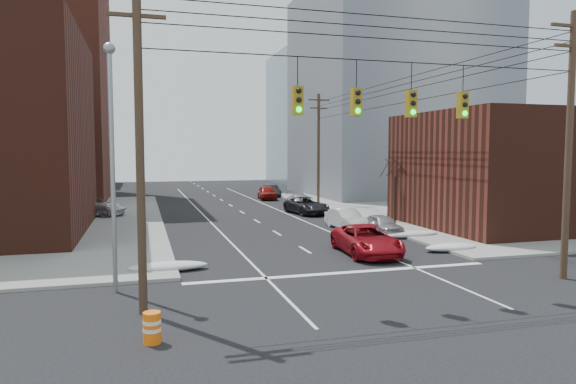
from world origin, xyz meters
TOP-DOWN VIEW (x-y plane):
  - ground at (0.00, 0.00)m, footprint 160.00×160.00m
  - sidewalk_ne at (27.00, 27.00)m, footprint 40.00×40.00m
  - building_brick_far at (-26.00, 74.00)m, footprint 22.00×18.00m
  - building_office at (22.00, 44.00)m, footprint 22.00×20.00m
  - building_glass at (24.00, 70.00)m, footprint 20.00×18.00m
  - building_storefront at (18.00, 16.00)m, footprint 16.00×12.00m
  - utility_pole_left at (-8.50, 3.00)m, footprint 2.20×0.28m
  - utility_pole_right at (8.50, 3.00)m, footprint 2.20×0.28m
  - utility_pole_far at (8.50, 34.00)m, footprint 2.20×0.28m
  - traffic_signals at (0.10, 2.97)m, footprint 17.00×0.42m
  - street_light at (-9.50, 6.00)m, footprint 0.44×0.44m
  - bare_tree at (9.59, 20.00)m, footprint 2.09×2.20m
  - snow_nw at (-7.40, 9.00)m, footprint 3.50×1.08m
  - snow_ne at (7.40, 9.50)m, footprint 3.00×1.08m
  - snow_east_far at (7.40, 14.00)m, footprint 4.00×1.08m
  - red_pickup at (2.71, 9.99)m, footprint 2.86×5.59m
  - parked_car_a at (6.40, 15.63)m, footprint 1.59×3.81m
  - parked_car_b at (5.00, 18.31)m, footprint 1.68×4.32m
  - parked_car_c at (5.09, 27.30)m, footprint 3.10×5.50m
  - parked_car_d at (5.35, 29.76)m, footprint 2.25×5.12m
  - parked_car_e at (5.01, 41.26)m, footprint 2.27×4.67m
  - parked_car_f at (6.40, 44.88)m, footprint 1.49×4.14m
  - lot_car_a at (-14.18, 20.50)m, footprint 4.00×1.44m
  - lot_car_b at (-12.34, 29.79)m, footprint 5.91×4.12m
  - lot_car_d at (-19.05, 30.78)m, footprint 3.97×1.61m
  - construction_barrel at (-8.28, 0.23)m, footprint 0.56×0.56m

SIDE VIEW (x-z plane):
  - ground at x=0.00m, z-range 0.00..0.00m
  - sidewalk_ne at x=27.00m, z-range 0.00..0.15m
  - snow_nw at x=-7.40m, z-range 0.00..0.42m
  - snow_ne at x=7.40m, z-range 0.00..0.42m
  - snow_east_far at x=7.40m, z-range 0.00..0.42m
  - construction_barrel at x=-8.28m, z-range 0.01..0.90m
  - parked_car_a at x=6.40m, z-range 0.00..1.29m
  - parked_car_f at x=6.40m, z-range 0.00..1.36m
  - parked_car_b at x=5.00m, z-range 0.00..1.40m
  - parked_car_c at x=5.09m, z-range 0.00..1.45m
  - parked_car_d at x=5.35m, z-range 0.00..1.46m
  - red_pickup at x=2.71m, z-range 0.00..1.51m
  - parked_car_e at x=5.01m, z-range 0.00..1.54m
  - lot_car_a at x=-14.18m, z-range 0.15..1.46m
  - lot_car_d at x=-19.05m, z-range 0.15..1.50m
  - lot_car_b at x=-12.34m, z-range 0.15..1.65m
  - bare_tree at x=9.59m, z-range -0.15..4.79m
  - building_storefront at x=18.00m, z-range 0.00..8.00m
  - street_light at x=-9.50m, z-range 0.88..10.20m
  - utility_pole_left at x=-8.50m, z-range 0.28..11.28m
  - utility_pole_right at x=8.50m, z-range 0.28..11.28m
  - utility_pole_far at x=8.50m, z-range 0.28..11.28m
  - building_brick_far at x=-26.00m, z-range 0.00..12.00m
  - traffic_signals at x=0.10m, z-range 6.16..8.18m
  - building_glass at x=24.00m, z-range 0.00..22.00m
  - building_office at x=22.00m, z-range 0.00..25.00m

